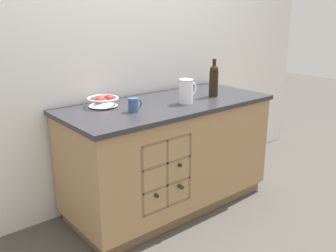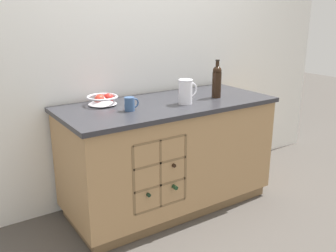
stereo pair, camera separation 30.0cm
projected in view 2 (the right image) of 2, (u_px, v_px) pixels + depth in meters
ground_plane at (168, 203)px, 3.21m from camera, size 14.00×14.00×0.00m
back_wall at (140, 49)px, 3.18m from camera, size 4.40×0.06×2.55m
kitchen_island at (168, 154)px, 3.07m from camera, size 1.72×0.77×0.89m
fruit_bowl at (103, 99)px, 2.85m from camera, size 0.24×0.24×0.09m
white_pitcher at (186, 91)px, 2.87m from camera, size 0.17×0.11×0.19m
ceramic_mug at (130, 104)px, 2.68m from camera, size 0.11×0.07×0.10m
standing_wine_bottle at (217, 81)px, 3.07m from camera, size 0.08×0.08×0.31m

